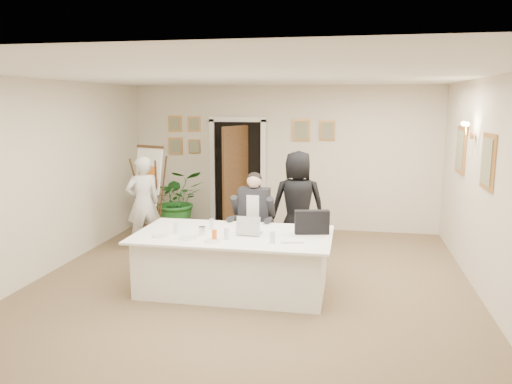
{
  "coord_description": "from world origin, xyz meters",
  "views": [
    {
      "loc": [
        1.31,
        -6.17,
        2.46
      ],
      "look_at": [
        0.02,
        0.6,
        1.23
      ],
      "focal_mm": 35.0,
      "sensor_mm": 36.0,
      "label": 1
    }
  ],
  "objects_px": {
    "steel_jug": "(202,231)",
    "standing_man": "(143,203)",
    "conference_table": "(234,261)",
    "laptop_bag": "(312,222)",
    "laptop": "(250,224)",
    "oj_glass": "(214,235)",
    "potted_palm": "(177,200)",
    "paper_stack": "(292,241)",
    "flip_chart": "(153,197)",
    "standing_woman": "(298,204)",
    "seated_man": "(254,219)"
  },
  "relations": [
    {
      "from": "standing_woman",
      "to": "laptop_bag",
      "type": "xyz_separation_m",
      "value": [
        0.34,
        -1.44,
        0.07
      ]
    },
    {
      "from": "seated_man",
      "to": "laptop_bag",
      "type": "height_order",
      "value": "seated_man"
    },
    {
      "from": "laptop",
      "to": "laptop_bag",
      "type": "relative_size",
      "value": 0.76
    },
    {
      "from": "paper_stack",
      "to": "laptop_bag",
      "type": "bearing_deg",
      "value": 64.18
    },
    {
      "from": "flip_chart",
      "to": "standing_woman",
      "type": "distance_m",
      "value": 2.78
    },
    {
      "from": "standing_woman",
      "to": "oj_glass",
      "type": "xyz_separation_m",
      "value": [
        -0.83,
        -1.97,
        -0.03
      ]
    },
    {
      "from": "seated_man",
      "to": "potted_palm",
      "type": "xyz_separation_m",
      "value": [
        -1.9,
        1.91,
        -0.13
      ]
    },
    {
      "from": "standing_woman",
      "to": "oj_glass",
      "type": "relative_size",
      "value": 13.32
    },
    {
      "from": "standing_woman",
      "to": "steel_jug",
      "type": "bearing_deg",
      "value": 51.11
    },
    {
      "from": "flip_chart",
      "to": "standing_man",
      "type": "bearing_deg",
      "value": -82.13
    },
    {
      "from": "laptop",
      "to": "steel_jug",
      "type": "xyz_separation_m",
      "value": [
        -0.6,
        -0.17,
        -0.08
      ]
    },
    {
      "from": "standing_man",
      "to": "conference_table",
      "type": "bearing_deg",
      "value": 100.96
    },
    {
      "from": "laptop_bag",
      "to": "steel_jug",
      "type": "distance_m",
      "value": 1.44
    },
    {
      "from": "conference_table",
      "to": "laptop_bag",
      "type": "bearing_deg",
      "value": 10.29
    },
    {
      "from": "paper_stack",
      "to": "steel_jug",
      "type": "height_order",
      "value": "steel_jug"
    },
    {
      "from": "standing_woman",
      "to": "steel_jug",
      "type": "relative_size",
      "value": 15.74
    },
    {
      "from": "steel_jug",
      "to": "standing_man",
      "type": "bearing_deg",
      "value": 132.15
    },
    {
      "from": "standing_woman",
      "to": "laptop",
      "type": "distance_m",
      "value": 1.66
    },
    {
      "from": "seated_man",
      "to": "oj_glass",
      "type": "relative_size",
      "value": 11.26
    },
    {
      "from": "laptop",
      "to": "laptop_bag",
      "type": "distance_m",
      "value": 0.81
    },
    {
      "from": "conference_table",
      "to": "laptop",
      "type": "relative_size",
      "value": 7.56
    },
    {
      "from": "laptop",
      "to": "paper_stack",
      "type": "height_order",
      "value": "laptop"
    },
    {
      "from": "standing_woman",
      "to": "laptop",
      "type": "bearing_deg",
      "value": 65.98
    },
    {
      "from": "laptop_bag",
      "to": "paper_stack",
      "type": "bearing_deg",
      "value": -128.32
    },
    {
      "from": "paper_stack",
      "to": "oj_glass",
      "type": "relative_size",
      "value": 2.13
    },
    {
      "from": "paper_stack",
      "to": "standing_woman",
      "type": "bearing_deg",
      "value": 94.08
    },
    {
      "from": "flip_chart",
      "to": "steel_jug",
      "type": "height_order",
      "value": "flip_chart"
    },
    {
      "from": "steel_jug",
      "to": "oj_glass",
      "type": "bearing_deg",
      "value": -43.03
    },
    {
      "from": "potted_palm",
      "to": "paper_stack",
      "type": "relative_size",
      "value": 4.35
    },
    {
      "from": "flip_chart",
      "to": "paper_stack",
      "type": "relative_size",
      "value": 6.08
    },
    {
      "from": "laptop_bag",
      "to": "oj_glass",
      "type": "relative_size",
      "value": 3.43
    },
    {
      "from": "flip_chart",
      "to": "steel_jug",
      "type": "relative_size",
      "value": 15.27
    },
    {
      "from": "standing_woman",
      "to": "steel_jug",
      "type": "distance_m",
      "value": 2.05
    },
    {
      "from": "standing_woman",
      "to": "potted_palm",
      "type": "distance_m",
      "value": 2.83
    },
    {
      "from": "seated_man",
      "to": "flip_chart",
      "type": "bearing_deg",
      "value": 152.43
    },
    {
      "from": "standing_man",
      "to": "laptop_bag",
      "type": "height_order",
      "value": "standing_man"
    },
    {
      "from": "flip_chart",
      "to": "standing_man",
      "type": "xyz_separation_m",
      "value": [
        0.09,
        -0.65,
        0.02
      ]
    },
    {
      "from": "steel_jug",
      "to": "paper_stack",
      "type": "bearing_deg",
      "value": -4.81
    },
    {
      "from": "oj_glass",
      "to": "flip_chart",
      "type": "bearing_deg",
      "value": 125.97
    },
    {
      "from": "standing_man",
      "to": "oj_glass",
      "type": "xyz_separation_m",
      "value": [
        1.79,
        -1.94,
        0.04
      ]
    },
    {
      "from": "oj_glass",
      "to": "potted_palm",
      "type": "bearing_deg",
      "value": 116.96
    },
    {
      "from": "flip_chart",
      "to": "paper_stack",
      "type": "height_order",
      "value": "flip_chart"
    },
    {
      "from": "conference_table",
      "to": "standing_man",
      "type": "relative_size",
      "value": 1.61
    },
    {
      "from": "steel_jug",
      "to": "seated_man",
      "type": "bearing_deg",
      "value": 68.68
    },
    {
      "from": "standing_man",
      "to": "seated_man",
      "type": "bearing_deg",
      "value": 124.48
    },
    {
      "from": "standing_man",
      "to": "laptop_bag",
      "type": "xyz_separation_m",
      "value": [
        2.96,
        -1.41,
        0.13
      ]
    },
    {
      "from": "potted_palm",
      "to": "oj_glass",
      "type": "relative_size",
      "value": 9.24
    },
    {
      "from": "laptop_bag",
      "to": "conference_table",
      "type": "bearing_deg",
      "value": 177.8
    },
    {
      "from": "standing_woman",
      "to": "potted_palm",
      "type": "relative_size",
      "value": 1.44
    },
    {
      "from": "paper_stack",
      "to": "steel_jug",
      "type": "xyz_separation_m",
      "value": [
        -1.19,
        0.1,
        0.04
      ]
    }
  ]
}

